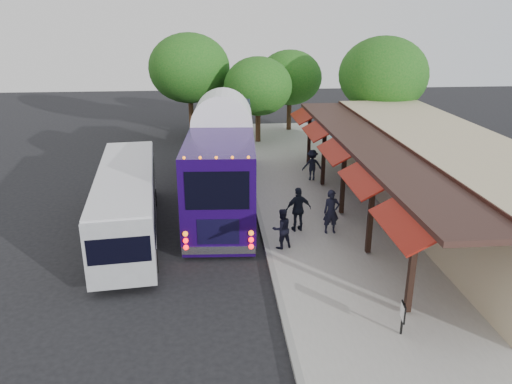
# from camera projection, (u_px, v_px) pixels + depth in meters

# --- Properties ---
(ground) EXTENTS (90.00, 90.00, 0.00)m
(ground) POSITION_uv_depth(u_px,v_px,m) (268.00, 261.00, 18.63)
(ground) COLOR black
(ground) RESTS_ON ground
(sidewalk) EXTENTS (10.00, 40.00, 0.15)m
(sidewalk) POSITION_uv_depth(u_px,v_px,m) (367.00, 215.00, 22.78)
(sidewalk) COLOR #9E9B93
(sidewalk) RESTS_ON ground
(curb) EXTENTS (0.20, 40.00, 0.16)m
(curb) POSITION_uv_depth(u_px,v_px,m) (259.00, 218.00, 22.36)
(curb) COLOR gray
(curb) RESTS_ON ground
(station_shelter) EXTENTS (8.15, 20.00, 3.60)m
(station_shelter) POSITION_uv_depth(u_px,v_px,m) (443.00, 176.00, 22.46)
(station_shelter) COLOR tan
(station_shelter) RESTS_ON ground
(coach_bus) EXTENTS (3.57, 13.38, 4.24)m
(coach_bus) POSITION_uv_depth(u_px,v_px,m) (223.00, 155.00, 24.06)
(coach_bus) COLOR #1F064E
(coach_bus) RESTS_ON ground
(city_bus) EXTENTS (3.26, 10.36, 2.74)m
(city_bus) POSITION_uv_depth(u_px,v_px,m) (127.00, 200.00, 20.46)
(city_bus) COLOR gray
(city_bus) RESTS_ON ground
(ped_a) EXTENTS (0.70, 0.48, 1.85)m
(ped_a) POSITION_uv_depth(u_px,v_px,m) (331.00, 212.00, 20.43)
(ped_a) COLOR black
(ped_a) RESTS_ON sidewalk
(ped_b) EXTENTS (0.94, 0.83, 1.60)m
(ped_b) POSITION_uv_depth(u_px,v_px,m) (282.00, 229.00, 19.13)
(ped_b) COLOR black
(ped_b) RESTS_ON sidewalk
(ped_c) EXTENTS (1.18, 0.66, 1.89)m
(ped_c) POSITION_uv_depth(u_px,v_px,m) (298.00, 209.00, 20.62)
(ped_c) COLOR black
(ped_c) RESTS_ON sidewalk
(ped_d) EXTENTS (1.11, 0.67, 1.69)m
(ped_d) POSITION_uv_depth(u_px,v_px,m) (312.00, 165.00, 27.04)
(ped_d) COLOR black
(ped_d) RESTS_ON sidewalk
(sign_board) EXTENTS (0.11, 0.45, 0.99)m
(sign_board) POSITION_uv_depth(u_px,v_px,m) (403.00, 314.00, 13.94)
(sign_board) COLOR black
(sign_board) RESTS_ON sidewalk
(tree_left) EXTENTS (4.72, 4.72, 6.04)m
(tree_left) POSITION_uv_depth(u_px,v_px,m) (258.00, 86.00, 34.29)
(tree_left) COLOR #382314
(tree_left) RESTS_ON ground
(tree_mid) EXTENTS (4.86, 4.86, 6.23)m
(tree_mid) POSITION_uv_depth(u_px,v_px,m) (290.00, 78.00, 37.92)
(tree_mid) COLOR #382314
(tree_mid) RESTS_ON ground
(tree_right) EXTENTS (5.81, 5.81, 7.44)m
(tree_right) POSITION_uv_depth(u_px,v_px,m) (383.00, 75.00, 32.61)
(tree_right) COLOR #382314
(tree_right) RESTS_ON ground
(tree_far) EXTENTS (5.88, 5.88, 7.52)m
(tree_far) POSITION_uv_depth(u_px,v_px,m) (189.00, 68.00, 36.05)
(tree_far) COLOR #382314
(tree_far) RESTS_ON ground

